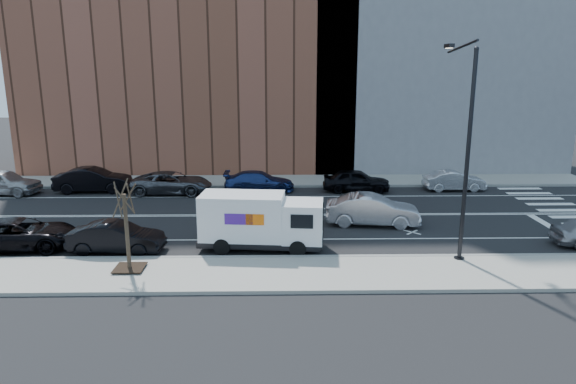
{
  "coord_description": "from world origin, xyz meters",
  "views": [
    {
      "loc": [
        -0.85,
        -28.27,
        8.24
      ],
      "look_at": [
        -0.33,
        -0.16,
        1.4
      ],
      "focal_mm": 32.0,
      "sensor_mm": 36.0,
      "label": 1
    }
  ],
  "objects_px": {
    "far_parked_a": "(3,182)",
    "far_parked_b": "(93,180)",
    "fedex_van": "(260,221)",
    "driving_sedan": "(373,210)"
  },
  "relations": [
    {
      "from": "fedex_van",
      "to": "far_parked_a",
      "type": "xyz_separation_m",
      "value": [
        -17.49,
        10.93,
        -0.53
      ]
    },
    {
      "from": "fedex_van",
      "to": "far_parked_b",
      "type": "height_order",
      "value": "fedex_van"
    },
    {
      "from": "fedex_van",
      "to": "driving_sedan",
      "type": "distance_m",
      "value": 6.95
    },
    {
      "from": "fedex_van",
      "to": "far_parked_a",
      "type": "height_order",
      "value": "fedex_van"
    },
    {
      "from": "far_parked_a",
      "to": "far_parked_b",
      "type": "height_order",
      "value": "far_parked_a"
    },
    {
      "from": "fedex_van",
      "to": "far_parked_b",
      "type": "distance_m",
      "value": 16.41
    },
    {
      "from": "far_parked_a",
      "to": "far_parked_b",
      "type": "xyz_separation_m",
      "value": [
        5.79,
        0.56,
        -0.01
      ]
    },
    {
      "from": "far_parked_a",
      "to": "far_parked_b",
      "type": "bearing_deg",
      "value": -77.05
    },
    {
      "from": "fedex_van",
      "to": "far_parked_b",
      "type": "bearing_deg",
      "value": 141.08
    },
    {
      "from": "fedex_van",
      "to": "far_parked_a",
      "type": "relative_size",
      "value": 1.2
    }
  ]
}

